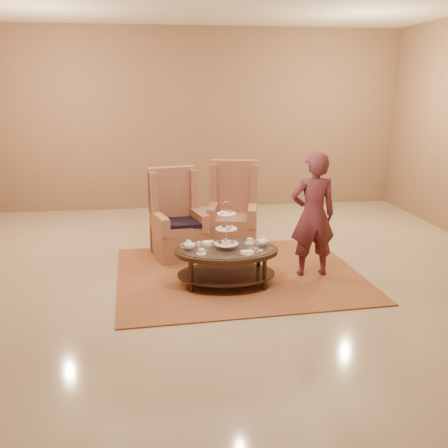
{
  "coord_description": "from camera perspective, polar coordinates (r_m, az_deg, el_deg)",
  "views": [
    {
      "loc": [
        -0.86,
        -5.98,
        2.38
      ],
      "look_at": [
        -0.03,
        0.2,
        0.66
      ],
      "focal_mm": 40.0,
      "sensor_mm": 36.0,
      "label": 1
    }
  ],
  "objects": [
    {
      "name": "rug",
      "position": [
        6.58,
        1.66,
        -5.71
      ],
      "size": [
        3.25,
        2.76,
        0.02
      ],
      "rotation": [
        0.0,
        0.0,
        0.05
      ],
      "color": "#A46A3A",
      "rests_on": "ground"
    },
    {
      "name": "ground",
      "position": [
        6.49,
        0.49,
        -6.11
      ],
      "size": [
        8.0,
        8.0,
        0.0
      ],
      "primitive_type": "plane",
      "color": "tan",
      "rests_on": "ground"
    },
    {
      "name": "ceiling",
      "position": [
        6.49,
        0.49,
        -6.11
      ],
      "size": [
        8.0,
        8.0,
        0.02
      ],
      "primitive_type": "cube",
      "color": "beige",
      "rests_on": "ground"
    },
    {
      "name": "armchair_left",
      "position": [
        7.23,
        -5.38,
        -0.31
      ],
      "size": [
        0.84,
        0.86,
        1.27
      ],
      "rotation": [
        0.0,
        0.0,
        0.25
      ],
      "color": "#9E654A",
      "rests_on": "ground"
    },
    {
      "name": "armchair_right",
      "position": [
        7.56,
        1.05,
        0.54
      ],
      "size": [
        0.85,
        0.87,
        1.32
      ],
      "rotation": [
        0.0,
        0.0,
        -0.22
      ],
      "color": "#9E654A",
      "rests_on": "ground"
    },
    {
      "name": "person",
      "position": [
        6.42,
        10.14,
        0.99
      ],
      "size": [
        0.59,
        0.39,
        1.62
      ],
      "rotation": [
        0.0,
        0.0,
        3.15
      ],
      "color": "#55242B",
      "rests_on": "ground"
    },
    {
      "name": "tea_table",
      "position": [
        6.12,
        0.26,
        -3.6
      ],
      "size": [
        1.31,
        0.93,
        1.06
      ],
      "rotation": [
        0.0,
        0.0,
        -0.05
      ],
      "color": "black",
      "rests_on": "ground"
    },
    {
      "name": "wall_back",
      "position": [
        10.03,
        -2.8,
        11.78
      ],
      "size": [
        8.0,
        0.04,
        3.5
      ],
      "primitive_type": "cube",
      "color": "#88654A",
      "rests_on": "ground"
    }
  ]
}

